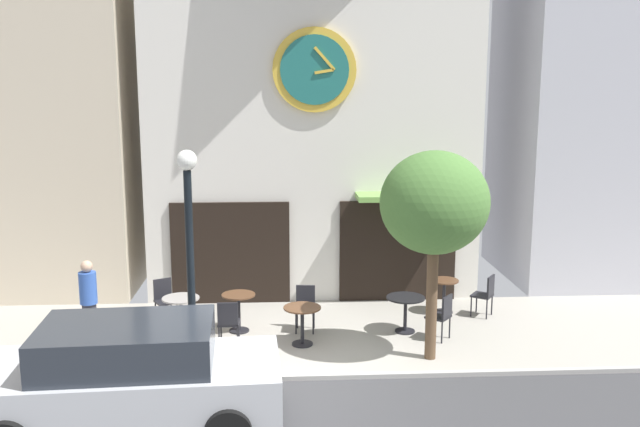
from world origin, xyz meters
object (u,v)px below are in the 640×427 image
Objects in this scene: cafe_chair_corner at (305,304)px; parked_car_silver at (128,377)px; cafe_chair_near_tree at (486,292)px; cafe_table_near_door at (239,306)px; cafe_chair_right_end at (164,297)px; cafe_table_rightmost at (181,307)px; street_tree at (435,204)px; cafe_chair_under_awning at (442,314)px; cafe_table_center at (405,306)px; cafe_table_center_left at (444,291)px; cafe_table_near_curb at (302,318)px; pedestrian_blue at (89,303)px; street_lamp at (190,255)px; cafe_chair_near_lamp at (228,320)px.

parked_car_silver reaches higher than cafe_chair_corner.
parked_car_silver reaches higher than cafe_chair_near_tree.
cafe_table_near_door is 1.71m from cafe_chair_right_end.
cafe_table_rightmost is at bearing 87.06° from parked_car_silver.
cafe_chair_under_awning is at bearing 64.94° from street_tree.
cafe_table_rightmost is 4.45m from cafe_table_center.
cafe_chair_under_awning is at bearing -37.30° from cafe_table_center.
cafe_chair_near_tree is at bearing 6.83° from cafe_table_near_door.
cafe_chair_right_end is (-4.88, 0.89, -0.00)m from cafe_table_center.
cafe_chair_corner and cafe_chair_near_tree have the same top height.
cafe_table_near_curb is at bearing -151.17° from cafe_table_center_left.
cafe_chair_corner reaches higher than cafe_table_center.
cafe_chair_near_tree is (3.85, 0.60, 0.00)m from cafe_chair_corner.
cafe_chair_right_end and cafe_chair_under_awning have the same top height.
cafe_chair_corner is 0.54× the size of pedestrian_blue.
cafe_chair_under_awning and cafe_chair_near_tree have the same top height.
street_lamp is 1.94m from cafe_table_rightmost.
cafe_table_center is 2.00m from cafe_chair_corner.
cafe_table_near_curb is 0.98× the size of cafe_table_center.
cafe_chair_near_lamp and cafe_chair_under_awning have the same top height.
cafe_table_rightmost is at bearing -170.48° from cafe_table_center_left.
street_tree reaches higher than parked_car_silver.
cafe_chair_right_end is 0.21× the size of parked_car_silver.
street_lamp is 4.18× the size of cafe_chair_near_lamp.
cafe_chair_corner is (-2.19, 1.60, -2.30)m from street_tree.
cafe_chair_corner is 2.97m from cafe_chair_right_end.
cafe_chair_right_end is 1.81m from pedestrian_blue.
pedestrian_blue is 0.38× the size of parked_car_silver.
street_lamp is 5.14× the size of cafe_table_center_left.
parked_car_silver is (-1.19, -3.03, 0.23)m from cafe_chair_near_lamp.
cafe_table_center_left is (3.11, 1.71, -0.05)m from cafe_table_near_curb.
cafe_table_near_curb reaches higher than cafe_table_center_left.
parked_car_silver is (-2.57, -3.07, 0.23)m from cafe_table_near_curb.
cafe_table_near_curb is (2.38, -0.79, 0.01)m from cafe_table_rightmost.
cafe_table_center is at bearing -132.65° from cafe_table_center_left.
pedestrian_blue is at bearing -175.68° from cafe_table_center.
cafe_chair_near_lamp is 5.52m from cafe_chair_near_tree.
cafe_chair_near_lamp is (0.99, -0.84, 0.01)m from cafe_table_rightmost.
cafe_table_near_door is 1.05× the size of cafe_table_center_left.
cafe_table_center_left is at bearing 160.37° from cafe_chair_near_tree.
cafe_chair_right_end reaches higher than cafe_table_near_door.
cafe_chair_corner is at bearing -163.44° from cafe_table_center_left.
cafe_chair_under_awning is at bearing -104.52° from cafe_table_center_left.
cafe_table_rightmost is 0.82× the size of cafe_chair_near_tree.
cafe_table_near_door is 4.00m from cafe_chair_under_awning.
cafe_table_center_left is at bearing 47.35° from cafe_table_center.
cafe_table_rightmost is 1.30m from cafe_chair_near_lamp.
cafe_chair_near_tree is 0.21× the size of parked_car_silver.
cafe_chair_near_lamp is at bearing -178.01° from cafe_table_near_curb.
cafe_chair_under_awning is at bearing 2.17° from cafe_table_near_curb.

